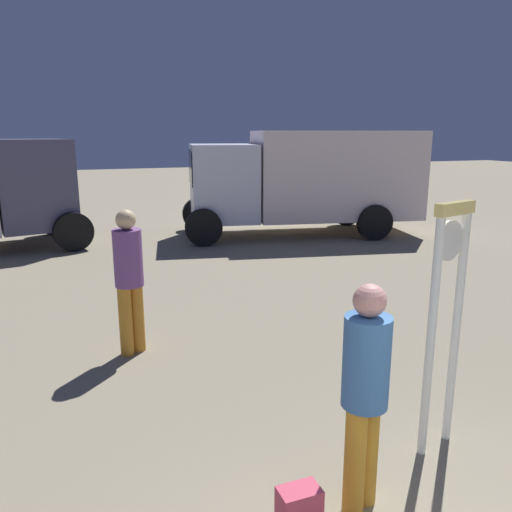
{
  "coord_description": "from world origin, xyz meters",
  "views": [
    {
      "loc": [
        -1.75,
        -0.93,
        2.65
      ],
      "look_at": [
        0.46,
        4.67,
        1.2
      ],
      "focal_mm": 35.76,
      "sensor_mm": 36.0,
      "label": 1
    }
  ],
  "objects_px": {
    "standing_clock": "(446,306)",
    "person_distant": "(129,275)",
    "box_truck_near": "(309,178)",
    "person_near_clock": "(365,388)"
  },
  "relations": [
    {
      "from": "standing_clock",
      "to": "person_distant",
      "type": "relative_size",
      "value": 1.19
    },
    {
      "from": "box_truck_near",
      "to": "person_near_clock",
      "type": "bearing_deg",
      "value": -115.05
    },
    {
      "from": "person_distant",
      "to": "box_truck_near",
      "type": "relative_size",
      "value": 0.27
    },
    {
      "from": "standing_clock",
      "to": "person_distant",
      "type": "xyz_separation_m",
      "value": [
        -2.15,
        2.93,
        -0.28
      ]
    },
    {
      "from": "person_distant",
      "to": "person_near_clock",
      "type": "bearing_deg",
      "value": -71.36
    },
    {
      "from": "standing_clock",
      "to": "person_near_clock",
      "type": "distance_m",
      "value": 1.15
    },
    {
      "from": "box_truck_near",
      "to": "person_distant",
      "type": "bearing_deg",
      "value": -132.16
    },
    {
      "from": "standing_clock",
      "to": "box_truck_near",
      "type": "height_order",
      "value": "box_truck_near"
    },
    {
      "from": "person_near_clock",
      "to": "box_truck_near",
      "type": "xyz_separation_m",
      "value": [
        4.43,
        9.48,
        0.57
      ]
    },
    {
      "from": "person_distant",
      "to": "standing_clock",
      "type": "bearing_deg",
      "value": -53.74
    }
  ]
}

